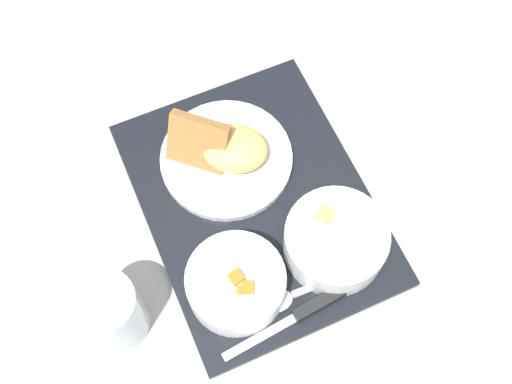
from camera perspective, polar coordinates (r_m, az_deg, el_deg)
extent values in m
plane|color=#ADA89E|center=(0.92, 0.00, -1.09)|extent=(4.00, 4.00, 0.00)
cube|color=black|center=(0.91, 0.00, -0.94)|extent=(0.40, 0.31, 0.01)
cylinder|color=white|center=(0.84, -1.79, -8.15)|extent=(0.13, 0.13, 0.05)
torus|color=white|center=(0.82, -1.84, -7.71)|extent=(0.13, 0.13, 0.01)
cylinder|color=#8EBC6B|center=(0.82, -1.04, -7.87)|extent=(0.05, 0.05, 0.01)
cylinder|color=#8EBC6B|center=(0.82, -1.40, -7.59)|extent=(0.05, 0.05, 0.02)
cylinder|color=#8EBC6B|center=(0.83, 0.00, -6.84)|extent=(0.06, 0.06, 0.01)
cylinder|color=#8EBC6B|center=(0.82, -2.09, -7.86)|extent=(0.06, 0.06, 0.02)
cylinder|color=#8EBC6B|center=(0.83, -3.38, -7.04)|extent=(0.05, 0.05, 0.02)
cylinder|color=#8EBC6B|center=(0.82, -3.63, -8.62)|extent=(0.05, 0.05, 0.01)
cube|color=orange|center=(0.81, -1.76, -7.67)|extent=(0.02, 0.02, 0.02)
cube|color=orange|center=(0.81, -1.28, -8.82)|extent=(0.02, 0.02, 0.01)
cube|color=orange|center=(0.81, -0.74, -8.54)|extent=(0.02, 0.02, 0.01)
cylinder|color=white|center=(0.86, 7.07, -4.35)|extent=(0.14, 0.14, 0.05)
torus|color=white|center=(0.84, 7.25, -3.79)|extent=(0.14, 0.14, 0.01)
cylinder|color=#B29342|center=(0.86, 7.10, -4.26)|extent=(0.12, 0.12, 0.04)
cube|color=#D1B75B|center=(0.85, 6.19, -2.18)|extent=(0.03, 0.03, 0.02)
cylinder|color=white|center=(0.93, -2.64, 2.97)|extent=(0.19, 0.19, 0.01)
ellipsoid|color=#EFC666|center=(0.91, -1.64, 4.00)|extent=(0.12, 0.12, 0.04)
cube|color=#A37038|center=(0.90, -5.21, 4.17)|extent=(0.10, 0.10, 0.08)
cube|color=silver|center=(0.85, 0.29, -12.83)|extent=(0.02, 0.11, 0.00)
cube|color=black|center=(0.85, 5.67, -9.77)|extent=(0.02, 0.08, 0.02)
ellipsoid|color=silver|center=(0.85, 1.91, -9.67)|extent=(0.03, 0.04, 0.01)
cube|color=silver|center=(0.86, 6.27, -7.96)|extent=(0.01, 0.10, 0.01)
cylinder|color=silver|center=(0.83, -12.72, -10.39)|extent=(0.08, 0.08, 0.12)
cylinder|color=silver|center=(0.85, -12.43, -10.74)|extent=(0.07, 0.07, 0.07)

